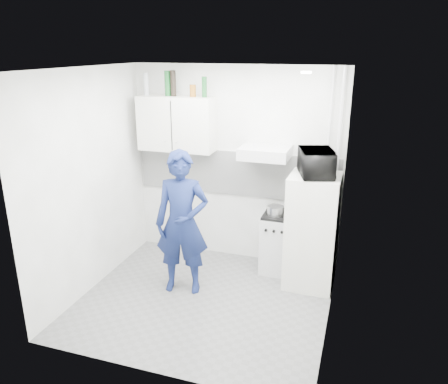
% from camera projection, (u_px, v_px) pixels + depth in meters
% --- Properties ---
extents(floor, '(2.80, 2.80, 0.00)m').
position_uv_depth(floor, '(204.00, 300.00, 5.07)').
color(floor, '#5A5A58').
rests_on(floor, ground).
extents(ceiling, '(2.80, 2.80, 0.00)m').
position_uv_depth(ceiling, '(200.00, 68.00, 4.25)').
color(ceiling, white).
rests_on(ceiling, wall_back).
extents(wall_back, '(2.80, 0.00, 2.80)m').
position_uv_depth(wall_back, '(236.00, 166.00, 5.79)').
color(wall_back, white).
rests_on(wall_back, floor).
extents(wall_left, '(0.00, 2.60, 2.60)m').
position_uv_depth(wall_left, '(90.00, 183.00, 5.07)').
color(wall_left, white).
rests_on(wall_left, floor).
extents(wall_right, '(0.00, 2.60, 2.60)m').
position_uv_depth(wall_right, '(337.00, 209.00, 4.25)').
color(wall_right, white).
rests_on(wall_right, floor).
extents(person, '(0.70, 0.53, 1.72)m').
position_uv_depth(person, '(182.00, 223.00, 5.06)').
color(person, '#131E4B').
rests_on(person, floor).
extents(stove, '(0.48, 0.48, 0.76)m').
position_uv_depth(stove, '(281.00, 243.00, 5.65)').
color(stove, silver).
rests_on(stove, floor).
extents(fridge, '(0.59, 0.59, 1.40)m').
position_uv_depth(fridge, '(312.00, 231.00, 5.22)').
color(fridge, silver).
rests_on(fridge, floor).
extents(stove_top, '(0.46, 0.46, 0.03)m').
position_uv_depth(stove_top, '(282.00, 215.00, 5.52)').
color(stove_top, black).
rests_on(stove_top, stove).
extents(saucepan, '(0.21, 0.21, 0.11)m').
position_uv_depth(saucepan, '(276.00, 210.00, 5.48)').
color(saucepan, silver).
rests_on(saucepan, stove_top).
extents(microwave, '(0.62, 0.50, 0.30)m').
position_uv_depth(microwave, '(317.00, 163.00, 4.95)').
color(microwave, black).
rests_on(microwave, fridge).
extents(bottle_a, '(0.07, 0.07, 0.28)m').
position_uv_depth(bottle_a, '(146.00, 84.00, 5.64)').
color(bottle_a, '#B2B7BC').
rests_on(bottle_a, upper_cabinet).
extents(bottle_c, '(0.08, 0.08, 0.31)m').
position_uv_depth(bottle_c, '(168.00, 83.00, 5.55)').
color(bottle_c, '#144C1E').
rests_on(bottle_c, upper_cabinet).
extents(bottle_d, '(0.07, 0.07, 0.32)m').
position_uv_depth(bottle_d, '(173.00, 83.00, 5.52)').
color(bottle_d, black).
rests_on(bottle_d, upper_cabinet).
extents(canister_b, '(0.08, 0.08, 0.15)m').
position_uv_depth(canister_b, '(193.00, 91.00, 5.47)').
color(canister_b, brown).
rests_on(canister_b, upper_cabinet).
extents(bottle_e, '(0.06, 0.06, 0.25)m').
position_uv_depth(bottle_e, '(204.00, 87.00, 5.41)').
color(bottle_e, '#144C1E').
rests_on(bottle_e, upper_cabinet).
extents(upper_cabinet, '(1.00, 0.35, 0.70)m').
position_uv_depth(upper_cabinet, '(177.00, 124.00, 5.67)').
color(upper_cabinet, silver).
rests_on(upper_cabinet, wall_back).
extents(range_hood, '(0.60, 0.50, 0.14)m').
position_uv_depth(range_hood, '(265.00, 152.00, 5.34)').
color(range_hood, silver).
rests_on(range_hood, wall_back).
extents(backsplash, '(2.74, 0.03, 0.60)m').
position_uv_depth(backsplash, '(235.00, 173.00, 5.80)').
color(backsplash, white).
rests_on(backsplash, wall_back).
extents(pipe_a, '(0.05, 0.05, 2.60)m').
position_uv_depth(pipe_a, '(336.00, 176.00, 5.33)').
color(pipe_a, silver).
rests_on(pipe_a, floor).
extents(pipe_b, '(0.04, 0.04, 2.60)m').
position_uv_depth(pipe_b, '(326.00, 175.00, 5.37)').
color(pipe_b, silver).
rests_on(pipe_b, floor).
extents(ceiling_spot_fixture, '(0.10, 0.10, 0.02)m').
position_uv_depth(ceiling_spot_fixture, '(306.00, 72.00, 4.14)').
color(ceiling_spot_fixture, white).
rests_on(ceiling_spot_fixture, ceiling).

